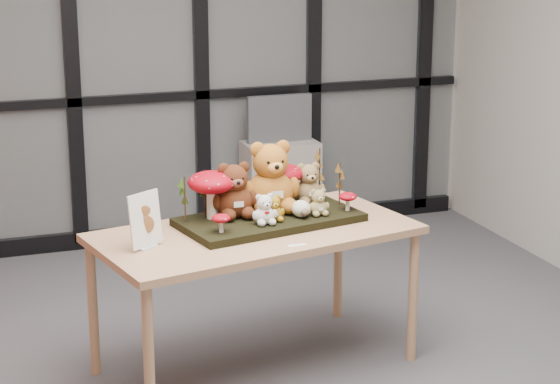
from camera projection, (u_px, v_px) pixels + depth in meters
name	position (u px, v px, depth m)	size (l,w,h in m)	color
room_shell	(244.00, 52.00, 4.62)	(5.00, 5.00, 5.00)	#AAA7A1
glass_partition	(137.00, 45.00, 6.94)	(4.90, 0.06, 2.78)	#2D383F
display_table	(255.00, 242.00, 5.13)	(1.73, 1.10, 0.75)	tan
diorama_tray	(269.00, 220.00, 5.21)	(0.92, 0.46, 0.04)	black
bear_pooh_yellow	(270.00, 173.00, 5.25)	(0.31, 0.28, 0.41)	#AF641E
bear_brown_medium	(234.00, 187.00, 5.16)	(0.24, 0.22, 0.31)	#4D2210
bear_tan_back	(308.00, 181.00, 5.41)	(0.19, 0.17, 0.25)	olive
bear_small_yellow	(273.00, 207.00, 5.11)	(0.11, 0.10, 0.15)	#AC7D18
bear_white_bow	(264.00, 207.00, 5.05)	(0.13, 0.12, 0.17)	white
bear_beige_small	(318.00, 201.00, 5.21)	(0.12, 0.11, 0.15)	#9F8F55
plush_cream_hedgehog	(301.00, 208.00, 5.18)	(0.07, 0.07, 0.10)	#EDE6CB
mushroom_back_left	(212.00, 193.00, 5.13)	(0.24, 0.24, 0.27)	maroon
mushroom_back_right	(284.00, 182.00, 5.39)	(0.21, 0.21, 0.24)	maroon
mushroom_front_left	(221.00, 222.00, 4.93)	(0.09, 0.09, 0.10)	maroon
mushroom_front_right	(348.00, 201.00, 5.29)	(0.10, 0.10, 0.11)	maroon
sprig_green_far_left	(185.00, 200.00, 5.07)	(0.05, 0.05, 0.24)	#1A340C
sprig_green_mid_left	(205.00, 193.00, 5.18)	(0.05, 0.05, 0.24)	#1A340C
sprig_dry_far_right	(320.00, 175.00, 5.44)	(0.05, 0.05, 0.30)	brown
sprig_dry_mid_right	(340.00, 184.00, 5.37)	(0.05, 0.05, 0.24)	brown
sprig_green_centre	(243.00, 189.00, 5.30)	(0.05, 0.05, 0.22)	#1A340C
sign_holder	(145.00, 223.00, 4.80)	(0.18, 0.13, 0.27)	silver
label_card	(297.00, 245.00, 4.87)	(0.09, 0.03, 0.00)	white
cabinet	(280.00, 189.00, 7.36)	(0.53, 0.31, 0.71)	#A0978E
monitor	(279.00, 118.00, 7.23)	(0.48, 0.05, 0.34)	#505358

